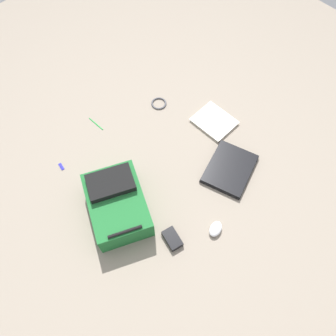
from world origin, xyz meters
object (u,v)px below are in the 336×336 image
pen_black (96,124)px  usb_stick (61,166)px  computer_mouse (216,229)px  power_brick (172,239)px  cable_coil (159,103)px  book_blue (214,121)px  laptop (230,169)px  backpack (117,203)px

pen_black → usb_stick: size_ratio=2.62×
computer_mouse → power_brick: bearing=42.6°
cable_coil → usb_stick: 0.76m
pen_black → book_blue: bearing=137.4°
book_blue → cable_coil: bearing=-66.5°
book_blue → pen_black: (0.57, -0.52, -0.01)m
computer_mouse → usb_stick: bearing=6.0°
book_blue → cable_coil: book_blue is taller
computer_mouse → pen_black: computer_mouse is taller
computer_mouse → usb_stick: (0.38, -0.91, -0.02)m
laptop → pen_black: bearing=-65.6°
book_blue → usb_stick: bearing=-24.3°
backpack → power_brick: (-0.10, 0.34, -0.07)m
usb_stick → pen_black: bearing=-162.7°
pen_black → cable_coil: bearing=158.7°
cable_coil → power_brick: (0.58, 0.74, 0.01)m
power_brick → computer_mouse: bearing=149.3°
laptop → computer_mouse: bearing=30.1°
book_blue → usb_stick: size_ratio=5.07×
pen_black → usb_stick: bearing=17.3°
cable_coil → pen_black: cable_coil is taller
book_blue → power_brick: (0.74, 0.38, 0.01)m
computer_mouse → power_brick: computer_mouse is taller
computer_mouse → usb_stick: computer_mouse is taller
pen_black → laptop: bearing=114.4°
cable_coil → power_brick: power_brick is taller
book_blue → usb_stick: book_blue is taller
laptop → cable_coil: (-0.04, -0.67, -0.01)m
book_blue → computer_mouse: bearing=43.2°
laptop → pen_black: size_ratio=2.89×
book_blue → power_brick: power_brick is taller
power_brick → pen_black: size_ratio=0.88×
laptop → book_blue: laptop is taller
power_brick → usb_stick: 0.81m
backpack → cable_coil: bearing=-149.4°
backpack → laptop: (-0.65, 0.26, -0.07)m
backpack → laptop: bearing=157.9°
laptop → power_brick: power_brick is taller
computer_mouse → cable_coil: (-0.38, -0.86, -0.01)m
pen_black → usb_stick: 0.36m
laptop → usb_stick: laptop is taller
backpack → book_blue: size_ratio=1.93×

